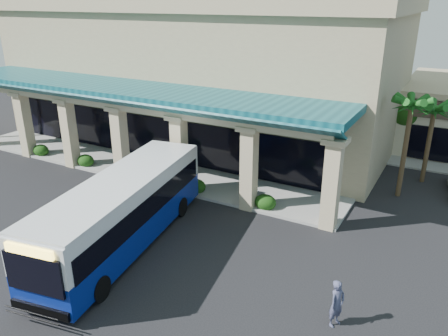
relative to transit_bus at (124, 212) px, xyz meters
The scene contains 8 objects.
ground 2.71m from the transit_bus, 27.99° to the left, with size 110.00×110.00×0.00m, color black.
main_building 18.51m from the transit_bus, 109.79° to the left, with size 30.80×14.80×11.35m, color tan, non-canonical shape.
arcade 9.98m from the transit_bus, 128.11° to the left, with size 30.00×6.20×5.70m, color #0D454F, non-canonical shape.
palm_0 15.95m from the transit_bus, 49.14° to the left, with size 2.40×2.40×6.60m, color #154F16, non-canonical shape.
palm_1 18.87m from the transit_bus, 52.81° to the left, with size 2.40×2.40×5.80m, color #154F16, non-canonical shape.
broadleaf_tree 22.10m from the transit_bus, 64.87° to the left, with size 2.60×2.60×4.81m, color #15380C, non-canonical shape.
transit_bus is the anchor object (origin of this frame).
pedestrian 10.22m from the transit_bus, ahead, with size 0.66×0.43×1.80m, color #444765.
Camera 1 is at (10.90, -14.48, 10.88)m, focal length 35.00 mm.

